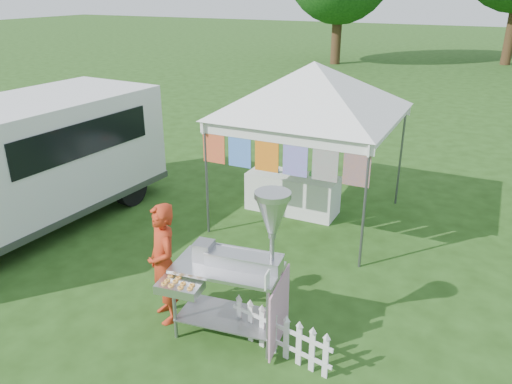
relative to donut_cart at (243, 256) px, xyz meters
The scene contains 7 objects.
ground 1.37m from the donut_cart, 150.65° to the left, with size 120.00×120.00×0.00m, color #214012.
canopy_main 4.24m from the donut_cart, 98.31° to the left, with size 4.24×4.24×3.45m.
donut_cart is the anchor object (origin of this frame).
vendor 1.21m from the donut_cart, behind, with size 0.61×0.40×1.68m, color #B63116.
cargo_van 5.28m from the donut_cart, 166.82° to the left, with size 2.60×5.73×2.33m.
picket_fence 1.08m from the donut_cart, 10.93° to the right, with size 1.42×0.29×0.56m.
display_table 4.14m from the donut_cart, 103.52° to the left, with size 1.80×0.70×0.77m, color white.
Camera 1 is at (3.00, -4.96, 4.21)m, focal length 35.00 mm.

